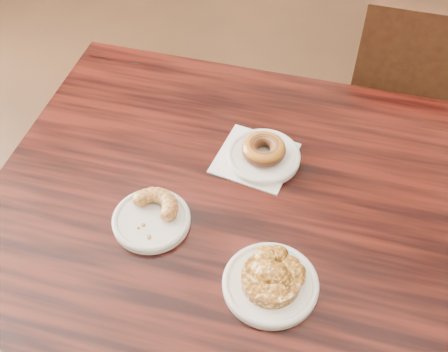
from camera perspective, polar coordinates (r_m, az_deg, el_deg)
The scene contains 9 objects.
cafe_table at distance 1.39m, azimuth -0.45°, elevation -13.84°, with size 0.93×0.93×0.75m, color black.
chair_far at distance 1.82m, azimuth 18.77°, elevation 6.36°, with size 0.45×0.45×0.90m, color black, non-canonical shape.
napkin at distance 1.17m, azimuth 3.17°, elevation 1.83°, with size 0.15×0.15×0.00m, color white.
plate_donut at distance 1.16m, azimuth 4.00°, elevation 1.98°, with size 0.15×0.15×0.01m, color white.
plate_cruller at distance 1.07m, azimuth -7.38°, elevation -4.48°, with size 0.15×0.15×0.01m, color white.
plate_fritter at distance 0.99m, azimuth 4.73°, elevation -10.91°, with size 0.17×0.17×0.01m, color white.
glazed_donut at distance 1.15m, azimuth 4.06°, elevation 2.72°, with size 0.09×0.09×0.03m, color #945215.
apple_fritter at distance 0.97m, azimuth 4.81°, elevation -10.23°, with size 0.14×0.14×0.03m, color #402006, non-canonical shape.
cruller_fragment at distance 1.05m, azimuth -7.49°, elevation -3.82°, with size 0.11×0.11×0.03m, color #623313, non-canonical shape.
Camera 1 is at (0.30, -0.43, 1.61)m, focal length 45.00 mm.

